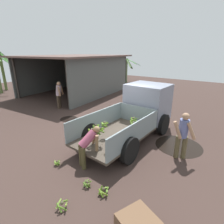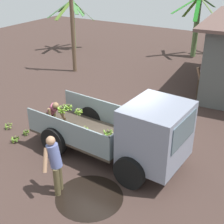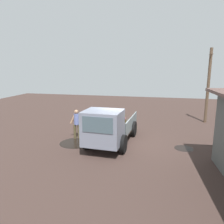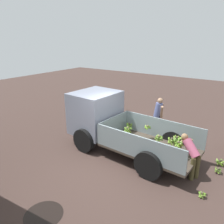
{
  "view_description": "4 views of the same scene",
  "coord_description": "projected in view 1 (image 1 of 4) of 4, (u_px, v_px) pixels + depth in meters",
  "views": [
    {
      "loc": [
        -5.74,
        -3.95,
        3.42
      ],
      "look_at": [
        0.12,
        0.14,
        0.94
      ],
      "focal_mm": 28.0,
      "sensor_mm": 36.0,
      "label": 1
    },
    {
      "loc": [
        4.21,
        -7.59,
        5.44
      ],
      "look_at": [
        -0.28,
        -0.16,
        1.12
      ],
      "focal_mm": 50.0,
      "sensor_mm": 36.0,
      "label": 2
    },
    {
      "loc": [
        11.01,
        1.72,
        4.1
      ],
      "look_at": [
        -0.66,
        -0.94,
        1.54
      ],
      "focal_mm": 35.0,
      "sensor_mm": 36.0,
      "label": 3
    },
    {
      "loc": [
        -3.61,
        5.44,
        4.03
      ],
      "look_at": [
        0.61,
        -0.71,
        1.48
      ],
      "focal_mm": 35.0,
      "sensor_mm": 36.0,
      "label": 4
    }
  ],
  "objects": [
    {
      "name": "ground",
      "position": [
        113.0,
        133.0,
        7.7
      ],
      "size": [
        36.0,
        36.0,
        0.0
      ],
      "primitive_type": "plane",
      "color": "#3E2D28"
    },
    {
      "name": "mud_patch_0",
      "position": [
        69.0,
        119.0,
        9.37
      ],
      "size": [
        0.94,
        0.94,
        0.01
      ],
      "primitive_type": "cylinder",
      "color": "black",
      "rests_on": "ground"
    },
    {
      "name": "mud_patch_1",
      "position": [
        178.0,
        146.0,
        6.7
      ],
      "size": [
        1.73,
        1.73,
        0.01
      ],
      "primitive_type": "cylinder",
      "color": "black",
      "rests_on": "ground"
    },
    {
      "name": "cargo_truck",
      "position": [
        142.0,
        108.0,
        7.68
      ],
      "size": [
        4.86,
        2.29,
        2.06
      ],
      "rotation": [
        0.0,
        0.0,
        -0.06
      ],
      "color": "#41372D",
      "rests_on": "ground"
    },
    {
      "name": "warehouse_shed",
      "position": [
        78.0,
        65.0,
        14.95
      ],
      "size": [
        9.07,
        7.24,
        3.14
      ],
      "rotation": [
        0.0,
        0.0,
        0.09
      ],
      "color": "#535553",
      "rests_on": "ground"
    },
    {
      "name": "banana_palm_2",
      "position": [
        126.0,
        70.0,
        20.03
      ],
      "size": [
        2.95,
        2.58,
        2.71
      ],
      "color": "#586747",
      "rests_on": "ground"
    },
    {
      "name": "banana_palm_4",
      "position": [
        2.0,
        69.0,
        15.87
      ],
      "size": [
        2.39,
        2.3,
        3.43
      ],
      "color": "olive",
      "rests_on": "ground"
    },
    {
      "name": "person_foreground_visitor",
      "position": [
        183.0,
        134.0,
        5.62
      ],
      "size": [
        0.55,
        0.72,
        1.64
      ],
      "rotation": [
        0.0,
        0.0,
        3.55
      ],
      "color": "brown",
      "rests_on": "ground"
    },
    {
      "name": "person_worker_loading",
      "position": [
        88.0,
        144.0,
        5.33
      ],
      "size": [
        0.77,
        0.63,
        1.27
      ],
      "rotation": [
        0.0,
        0.0,
        -0.46
      ],
      "color": "#473F23",
      "rests_on": "ground"
    },
    {
      "name": "person_bystander_near_shed",
      "position": [
        59.0,
        94.0,
        10.9
      ],
      "size": [
        0.68,
        0.57,
        1.69
      ],
      "rotation": [
        0.0,
        0.0,
        5.23
      ],
      "color": "#403124",
      "rests_on": "ground"
    },
    {
      "name": "banana_bunch_on_ground_0",
      "position": [
        103.0,
        191.0,
        4.37
      ],
      "size": [
        0.29,
        0.3,
        0.22
      ],
      "color": "#413A2A",
      "rests_on": "ground"
    },
    {
      "name": "banana_bunch_on_ground_1",
      "position": [
        87.0,
        183.0,
        4.64
      ],
      "size": [
        0.22,
        0.21,
        0.19
      ],
      "color": "brown",
      "rests_on": "ground"
    },
    {
      "name": "banana_bunch_on_ground_2",
      "position": [
        62.0,
        205.0,
        3.97
      ],
      "size": [
        0.29,
        0.3,
        0.22
      ],
      "color": "#4A4230",
      "rests_on": "ground"
    },
    {
      "name": "banana_bunch_on_ground_3",
      "position": [
        57.0,
        163.0,
        5.53
      ],
      "size": [
        0.21,
        0.21,
        0.17
      ],
      "color": "#4D4632",
      "rests_on": "ground"
    }
  ]
}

